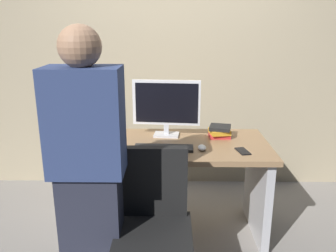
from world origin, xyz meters
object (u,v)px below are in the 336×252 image
Objects in this scene: office_chair at (154,236)px; keyboard at (164,148)px; mouse at (202,148)px; book_stack at (220,131)px; person_at_desk at (89,174)px; desk at (168,170)px; cell_phone at (243,151)px; cup_near_keyboard at (106,144)px; monitor at (166,105)px.

office_chair reaches higher than keyboard.
book_stack reaches higher than mouse.
person_at_desk is at bearing -132.70° from book_stack.
desk is 0.38m from mouse.
book_stack is (0.44, 0.28, 0.04)m from keyboard.
mouse is at bearing 160.75° from cell_phone.
cup_near_keyboard is (-0.01, 0.59, -0.03)m from person_at_desk.
monitor reaches higher than desk.
office_chair is 0.89m from cell_phone.
cell_phone is (0.12, -0.33, -0.05)m from book_stack.
keyboard is 0.41m from cup_near_keyboard.
desk is 15.05× the size of cup_near_keyboard.
person_at_desk is 0.92m from mouse.
person_at_desk reaches higher than keyboard.
cup_near_keyboard is 0.53× the size of book_stack.
person_at_desk is 1.13m from cell_phone.
mouse reaches higher than keyboard.
desk is at bearing -85.04° from monitor.
monitor is at bearing 175.02° from book_stack.
book_stack is at bearing 98.80° from cell_phone.
cell_phone is at bearing 42.09° from office_chair.
keyboard is at bearing -147.51° from book_stack.
person_at_desk is at bearing -88.80° from cup_near_keyboard.
monitor is 1.26× the size of keyboard.
monitor is at bearing 86.33° from office_chair.
office_chair is at bearing 5.49° from person_at_desk.
monitor is (0.41, 0.95, 0.17)m from person_at_desk.
mouse is 0.69× the size of cell_phone.
desk is 1.64× the size of office_chair.
mouse is 0.29m from cell_phone.
desk is 10.73× the size of cell_phone.
monitor reaches higher than office_chair.
office_chair reaches higher than cell_phone.
monitor is at bearing 40.18° from cup_near_keyboard.
cup_near_keyboard is 0.91m from book_stack.
desk is 0.75m from office_chair.
monitor is 2.80× the size of book_stack.
mouse is 0.97× the size of cup_near_keyboard.
monitor is at bearing 89.97° from keyboard.
monitor is at bearing 128.91° from mouse.
person_at_desk is 15.96× the size of cup_near_keyboard.
book_stack is 0.35m from cell_phone.
cup_near_keyboard is 0.98m from cell_phone.
book_stack is (0.85, 0.32, -0.00)m from cup_near_keyboard.
book_stack is 1.34× the size of cell_phone.
keyboard is at bearing 85.80° from office_chair.
monitor is 0.40m from keyboard.
monitor is 3.75× the size of cell_phone.
keyboard is at bearing -92.68° from monitor.
monitor is (0.06, 0.91, 0.59)m from office_chair.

